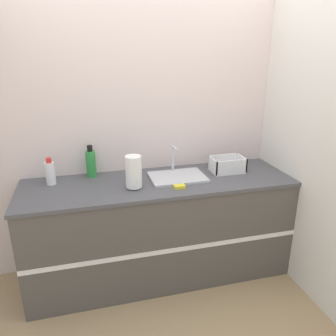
{
  "coord_description": "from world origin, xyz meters",
  "views": [
    {
      "loc": [
        -0.58,
        -2.16,
        1.94
      ],
      "look_at": [
        0.07,
        0.3,
        1.03
      ],
      "focal_mm": 35.0,
      "sensor_mm": 36.0,
      "label": 1
    }
  ],
  "objects_px": {
    "sink": "(177,176)",
    "bottle_white_spray": "(50,173)",
    "bottle_green": "(91,163)",
    "dish_rack": "(227,166)",
    "paper_towel_roll": "(134,172)"
  },
  "relations": [
    {
      "from": "sink",
      "to": "bottle_white_spray",
      "type": "xyz_separation_m",
      "value": [
        -1.04,
        0.13,
        0.08
      ]
    },
    {
      "from": "bottle_white_spray",
      "to": "bottle_green",
      "type": "xyz_separation_m",
      "value": [
        0.33,
        0.09,
        0.02
      ]
    },
    {
      "from": "dish_rack",
      "to": "bottle_green",
      "type": "relative_size",
      "value": 1.05
    },
    {
      "from": "sink",
      "to": "dish_rack",
      "type": "relative_size",
      "value": 1.6
    },
    {
      "from": "paper_towel_roll",
      "to": "bottle_white_spray",
      "type": "xyz_separation_m",
      "value": [
        -0.64,
        0.25,
        -0.04
      ]
    },
    {
      "from": "bottle_green",
      "to": "sink",
      "type": "bearing_deg",
      "value": -17.33
    },
    {
      "from": "paper_towel_roll",
      "to": "bottle_white_spray",
      "type": "relative_size",
      "value": 1.18
    },
    {
      "from": "dish_rack",
      "to": "paper_towel_roll",
      "type": "bearing_deg",
      "value": -169.47
    },
    {
      "from": "sink",
      "to": "dish_rack",
      "type": "height_order",
      "value": "sink"
    },
    {
      "from": "sink",
      "to": "dish_rack",
      "type": "distance_m",
      "value": 0.48
    },
    {
      "from": "dish_rack",
      "to": "bottle_green",
      "type": "xyz_separation_m",
      "value": [
        -1.19,
        0.18,
        0.07
      ]
    },
    {
      "from": "dish_rack",
      "to": "bottle_green",
      "type": "distance_m",
      "value": 1.2
    },
    {
      "from": "sink",
      "to": "bottle_white_spray",
      "type": "height_order",
      "value": "sink"
    },
    {
      "from": "sink",
      "to": "bottle_green",
      "type": "distance_m",
      "value": 0.75
    },
    {
      "from": "bottle_green",
      "to": "paper_towel_roll",
      "type": "bearing_deg",
      "value": -47.84
    }
  ]
}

